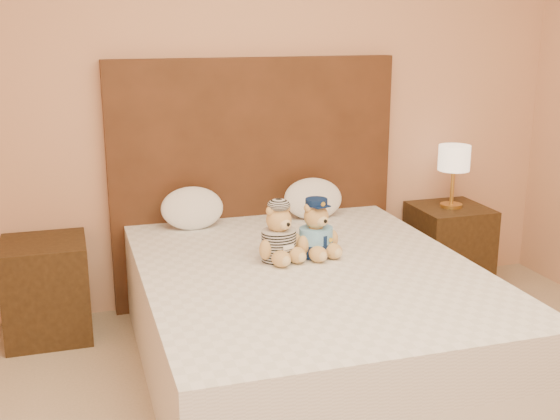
% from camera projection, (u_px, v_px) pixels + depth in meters
% --- Properties ---
extents(bed, '(1.60, 2.00, 0.55)m').
position_uv_depth(bed, '(308.00, 319.00, 3.48)').
color(bed, white).
rests_on(bed, ground).
extents(headboard, '(1.75, 0.08, 1.50)m').
position_uv_depth(headboard, '(255.00, 182.00, 4.29)').
color(headboard, '#4F2B17').
rests_on(headboard, ground).
extents(nightstand_left, '(0.45, 0.45, 0.55)m').
position_uv_depth(nightstand_left, '(47.00, 289.00, 3.87)').
color(nightstand_left, '#3B2712').
rests_on(nightstand_left, ground).
extents(nightstand_right, '(0.45, 0.45, 0.55)m').
position_uv_depth(nightstand_right, '(448.00, 247.00, 4.58)').
color(nightstand_right, '#3B2712').
rests_on(nightstand_right, ground).
extents(lamp, '(0.20, 0.20, 0.40)m').
position_uv_depth(lamp, '(454.00, 161.00, 4.43)').
color(lamp, gold).
rests_on(lamp, nightstand_right).
extents(teddy_police, '(0.31, 0.31, 0.30)m').
position_uv_depth(teddy_police, '(316.00, 228.00, 3.53)').
color(teddy_police, '#B38445').
rests_on(teddy_police, bed).
extents(teddy_prisoner, '(0.33, 0.32, 0.29)m').
position_uv_depth(teddy_prisoner, '(279.00, 232.00, 3.47)').
color(teddy_prisoner, '#B38445').
rests_on(teddy_prisoner, bed).
extents(pillow_left, '(0.36, 0.23, 0.26)m').
position_uv_depth(pillow_left, '(192.00, 206.00, 4.02)').
color(pillow_left, white).
rests_on(pillow_left, bed).
extents(pillow_right, '(0.37, 0.24, 0.26)m').
position_uv_depth(pillow_right, '(313.00, 197.00, 4.23)').
color(pillow_right, white).
rests_on(pillow_right, bed).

